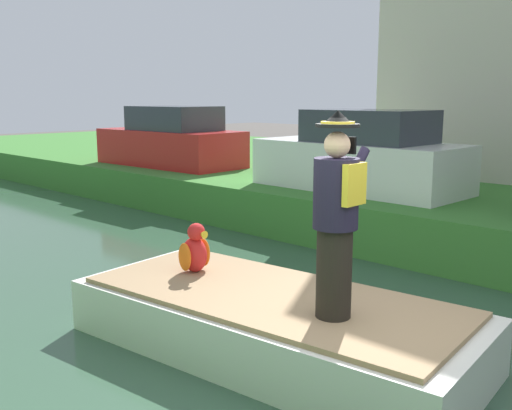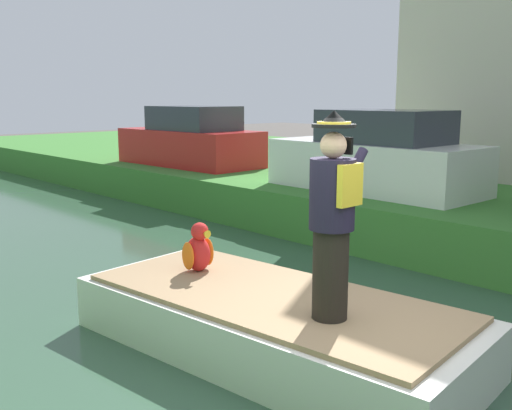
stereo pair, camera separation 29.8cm
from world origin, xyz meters
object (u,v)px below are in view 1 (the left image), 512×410
Objects in this scene: boat at (271,322)px; parrot_plush at (195,251)px; person_pirate at (336,216)px; parked_car_red at (171,141)px; parked_car_white at (361,156)px.

parrot_plush is at bearing 92.41° from boat.
boat is 7.66× the size of parrot_plush.
boat is 1.26m from parrot_plush.
person_pirate reaches higher than parrot_plush.
parrot_plush is (-0.05, 1.13, 0.55)m from boat.
boat is 1.08× the size of parked_car_red.
parrot_plush is 8.75m from parked_car_red.
parked_car_white is 5.75m from parked_car_red.
parrot_plush is at bearing -126.46° from parked_car_red.
person_pirate is 6.13m from parked_car_white.
person_pirate is at bearing -148.21° from parked_car_white.
boat is 2.36× the size of person_pirate.
parked_car_red is (5.19, 7.02, 0.60)m from parrot_plush.
parrot_plush is 5.37m from parked_car_white.
parked_car_white reaches higher than parrot_plush.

